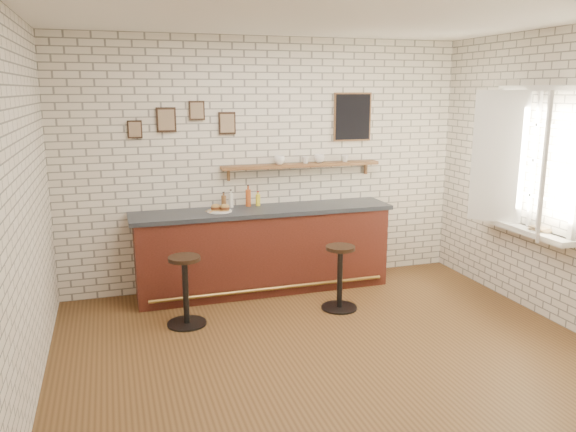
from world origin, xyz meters
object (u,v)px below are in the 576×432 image
at_px(bar_counter, 264,250).
at_px(bar_stool_left, 186,288).
at_px(shelf_cup_c, 319,159).
at_px(shelf_cup_a, 279,160).
at_px(sandwich_plate, 219,211).
at_px(bitters_bottle_brown, 224,201).
at_px(ciabatta_sandwich, 220,207).
at_px(bar_stool_right, 340,275).
at_px(bitters_bottle_white, 231,200).
at_px(book_lower, 537,231).
at_px(condiment_bottle_yellow, 258,200).
at_px(shelf_cup_b, 306,160).
at_px(bitters_bottle_amber, 248,198).
at_px(shelf_cup_d, 345,158).
at_px(book_upper, 535,228).

height_order(bar_counter, bar_stool_left, bar_counter).
bearing_deg(shelf_cup_c, shelf_cup_a, 82.63).
bearing_deg(sandwich_plate, bitters_bottle_brown, 65.01).
bearing_deg(ciabatta_sandwich, bar_stool_right, -35.67).
bearing_deg(bitters_bottle_white, book_lower, -32.40).
distance_m(sandwich_plate, shelf_cup_a, 0.98).
height_order(bitters_bottle_white, shelf_cup_c, shelf_cup_c).
xyz_separation_m(bitters_bottle_brown, condiment_bottle_yellow, (0.42, 0.00, -0.00)).
bearing_deg(bitters_bottle_brown, bar_stool_right, -43.71).
bearing_deg(shelf_cup_b, bitters_bottle_amber, 144.73).
bearing_deg(ciabatta_sandwich, bitters_bottle_white, 49.42).
relative_size(bitters_bottle_white, condiment_bottle_yellow, 1.21).
distance_m(bar_stool_left, shelf_cup_d, 2.63).
distance_m(shelf_cup_a, book_upper, 2.96).
xyz_separation_m(sandwich_plate, book_lower, (3.05, -1.63, -0.08)).
bearing_deg(book_lower, bitters_bottle_brown, 132.96).
relative_size(shelf_cup_a, book_lower, 0.58).
xyz_separation_m(bitters_bottle_amber, bar_stool_right, (0.78, -1.03, -0.73)).
relative_size(condiment_bottle_yellow, shelf_cup_c, 1.37).
relative_size(bar_counter, condiment_bottle_yellow, 17.33).
relative_size(condiment_bottle_yellow, shelf_cup_d, 2.01).
distance_m(bar_counter, book_upper, 3.03).
bearing_deg(bar_stool_right, bar_stool_left, 177.46).
distance_m(bitters_bottle_amber, bar_stool_left, 1.50).
bearing_deg(bitters_bottle_white, sandwich_plate, -132.20).
distance_m(ciabatta_sandwich, bitters_bottle_brown, 0.22).
bearing_deg(book_upper, condiment_bottle_yellow, 143.38).
height_order(shelf_cup_b, shelf_cup_c, shelf_cup_c).
relative_size(bar_stool_right, shelf_cup_b, 8.10).
relative_size(bitters_bottle_white, shelf_cup_d, 2.43).
height_order(shelf_cup_b, shelf_cup_d, same).
xyz_separation_m(sandwich_plate, condiment_bottle_yellow, (0.51, 0.20, 0.07)).
height_order(condiment_bottle_yellow, book_lower, condiment_bottle_yellow).
height_order(ciabatta_sandwich, bitters_bottle_brown, bitters_bottle_brown).
xyz_separation_m(bar_counter, bar_stool_left, (-1.04, -0.76, -0.11)).
height_order(bitters_bottle_brown, bitters_bottle_white, bitters_bottle_white).
distance_m(condiment_bottle_yellow, book_lower, 3.13).
relative_size(shelf_cup_a, shelf_cup_d, 1.50).
bearing_deg(shelf_cup_a, book_lower, -62.43).
bearing_deg(bitters_bottle_amber, bitters_bottle_brown, 180.00).
bearing_deg(shelf_cup_d, bitters_bottle_amber, -178.51).
distance_m(bitters_bottle_white, shelf_cup_a, 0.76).
relative_size(sandwich_plate, shelf_cup_c, 2.14).
height_order(shelf_cup_b, book_lower, shelf_cup_b).
xyz_separation_m(bar_counter, shelf_cup_b, (0.60, 0.20, 1.03)).
height_order(bar_counter, shelf_cup_b, shelf_cup_b).
xyz_separation_m(ciabatta_sandwich, bitters_bottle_brown, (0.08, 0.20, 0.03)).
relative_size(sandwich_plate, bitters_bottle_brown, 1.45).
bearing_deg(bar_counter, bitters_bottle_amber, 125.86).
distance_m(bar_stool_right, shelf_cup_b, 1.56).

